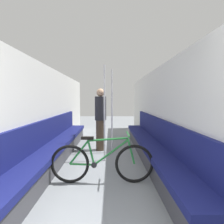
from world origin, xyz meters
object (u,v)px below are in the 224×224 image
(grab_pole_near, at_px, (112,113))
(grab_pole_far, at_px, (105,115))
(bench_seat_row_right, at_px, (152,148))
(bicycle, at_px, (102,162))
(bench_seat_row_left, at_px, (55,148))
(passenger_standing, at_px, (101,119))

(grab_pole_near, height_order, grab_pole_far, same)
(bench_seat_row_right, relative_size, bicycle, 3.32)
(bench_seat_row_left, bearing_deg, bench_seat_row_right, 0.00)
(bench_seat_row_left, distance_m, grab_pole_near, 1.61)
(bench_seat_row_right, height_order, grab_pole_far, grab_pole_far)
(bench_seat_row_right, bearing_deg, grab_pole_near, 141.95)
(passenger_standing, bearing_deg, bicycle, 110.16)
(bench_seat_row_left, distance_m, bicycle, 1.58)
(bench_seat_row_left, distance_m, passenger_standing, 1.45)
(passenger_standing, bearing_deg, bench_seat_row_left, 61.15)
(grab_pole_far, xyz_separation_m, passenger_standing, (-0.13, 0.92, -0.17))
(bicycle, bearing_deg, passenger_standing, 89.15)
(bench_seat_row_left, relative_size, grab_pole_near, 2.64)
(grab_pole_near, distance_m, grab_pole_far, 0.69)
(bicycle, height_order, grab_pole_far, grab_pole_far)
(bicycle, relative_size, grab_pole_far, 0.80)
(bench_seat_row_right, distance_m, grab_pole_far, 1.28)
(bench_seat_row_left, relative_size, bench_seat_row_right, 1.00)
(grab_pole_far, relative_size, passenger_standing, 1.28)
(bench_seat_row_right, height_order, bicycle, bench_seat_row_right)
(bench_seat_row_right, xyz_separation_m, grab_pole_far, (-1.06, 0.02, 0.73))
(grab_pole_near, bearing_deg, bench_seat_row_left, -151.19)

